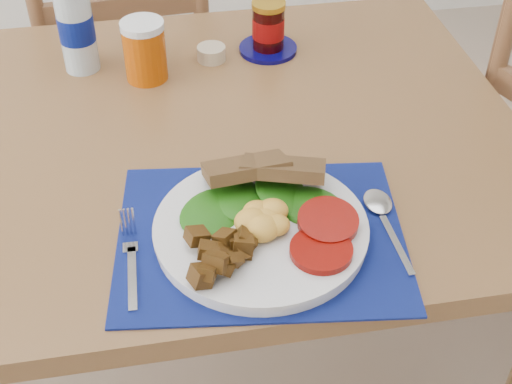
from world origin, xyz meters
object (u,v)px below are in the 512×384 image
at_px(jam_on_saucer, 268,30).
at_px(juice_glass, 145,52).
at_px(chair_far, 123,42).
at_px(breakfast_plate, 257,227).
at_px(water_bottle, 75,20).

bearing_deg(jam_on_saucer, juice_glass, -166.00).
bearing_deg(chair_far, juice_glass, 92.61).
height_order(chair_far, breakfast_plate, chair_far).
relative_size(water_bottle, jam_on_saucer, 1.98).
bearing_deg(breakfast_plate, chair_far, 103.62).
height_order(chair_far, jam_on_saucer, chair_far).
xyz_separation_m(chair_far, juice_glass, (0.05, -0.45, 0.22)).
height_order(chair_far, water_bottle, chair_far).
bearing_deg(juice_glass, water_bottle, 154.62).
bearing_deg(juice_glass, jam_on_saucer, 14.00).
bearing_deg(water_bottle, breakfast_plate, -64.71).
distance_m(breakfast_plate, jam_on_saucer, 0.56).
distance_m(water_bottle, juice_glass, 0.15).
relative_size(breakfast_plate, water_bottle, 1.32).
height_order(water_bottle, jam_on_saucer, water_bottle).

